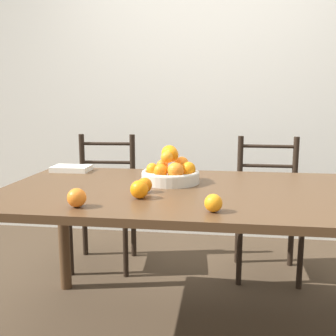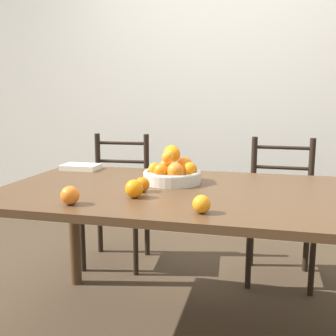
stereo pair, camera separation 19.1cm
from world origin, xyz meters
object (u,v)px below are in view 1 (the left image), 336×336
orange_loose_2 (139,189)px  orange_loose_0 (145,185)px  book_stack (71,169)px  orange_loose_3 (77,198)px  chair_left (104,203)px  chair_right (268,209)px  fruit_bowl (171,172)px  orange_loose_1 (213,203)px

orange_loose_2 → orange_loose_0: bearing=89.4°
orange_loose_0 → book_stack: orange_loose_0 is taller
orange_loose_3 → book_stack: size_ratio=0.35×
orange_loose_2 → chair_left: 1.21m
orange_loose_0 → chair_right: chair_right is taller
fruit_bowl → orange_loose_3: 0.59m
fruit_bowl → chair_right: size_ratio=0.31×
chair_right → chair_left: bearing=-179.6°
orange_loose_1 → book_stack: 1.13m
orange_loose_1 → chair_right: bearing=74.1°
orange_loose_0 → orange_loose_2: (-0.00, -0.11, 0.01)m
orange_loose_3 → orange_loose_1: bearing=0.8°
book_stack → chair_right: bearing=21.5°
orange_loose_3 → chair_right: (0.88, 1.22, -0.36)m
fruit_bowl → orange_loose_0: 0.24m
orange_loose_1 → chair_left: (-0.81, 1.21, -0.35)m
orange_loose_3 → book_stack: orange_loose_3 is taller
chair_left → fruit_bowl: bearing=-55.0°
orange_loose_3 → book_stack: (-0.32, 0.75, -0.02)m
orange_loose_1 → orange_loose_3: orange_loose_3 is taller
orange_loose_2 → book_stack: orange_loose_2 is taller
orange_loose_1 → chair_right: chair_right is taller
orange_loose_1 → fruit_bowl: bearing=114.6°
fruit_bowl → chair_right: 0.99m
orange_loose_1 → orange_loose_3: size_ratio=0.91×
chair_right → orange_loose_2: bearing=-122.0°
orange_loose_2 → book_stack: size_ratio=0.36×
orange_loose_1 → book_stack: bearing=139.2°
orange_loose_3 → book_stack: 0.81m
chair_left → chair_right: size_ratio=1.00×
orange_loose_0 → orange_loose_1: (0.32, -0.27, 0.00)m
fruit_bowl → orange_loose_2: (-0.09, -0.34, -0.02)m
orange_loose_0 → chair_right: size_ratio=0.07×
orange_loose_3 → chair_right: size_ratio=0.08×
orange_loose_2 → orange_loose_1: bearing=-26.8°
chair_left → chair_right: (1.16, 0.00, 0.00)m
orange_loose_1 → chair_left: chair_left is taller
orange_loose_0 → orange_loose_1: same height
orange_loose_0 → orange_loose_1: bearing=-40.7°
fruit_bowl → orange_loose_3: (-0.31, -0.51, -0.02)m
orange_loose_3 → chair_left: (-0.27, 1.22, -0.36)m
orange_loose_1 → chair_right: (0.34, 1.21, -0.35)m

